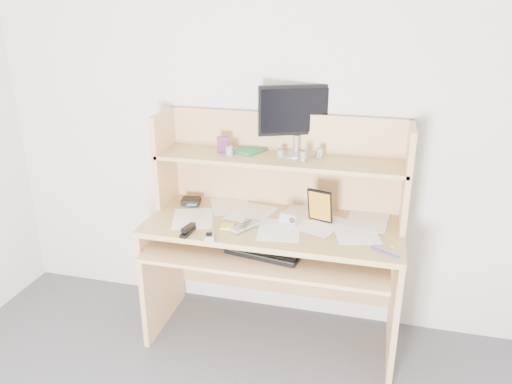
% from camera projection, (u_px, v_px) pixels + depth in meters
% --- Properties ---
extents(back_wall, '(3.60, 0.04, 2.50)m').
position_uv_depth(back_wall, '(286.00, 121.00, 2.84)').
color(back_wall, silver).
rests_on(back_wall, floor).
extents(desk, '(1.40, 0.70, 1.30)m').
position_uv_depth(desk, '(276.00, 226.00, 2.83)').
color(desk, tan).
rests_on(desk, floor).
extents(paper_clutter, '(1.32, 0.54, 0.01)m').
position_uv_depth(paper_clutter, '(273.00, 223.00, 2.73)').
color(paper_clutter, white).
rests_on(paper_clutter, desk).
extents(keyboard, '(0.41, 0.21, 0.03)m').
position_uv_depth(keyboard, '(263.00, 253.00, 2.60)').
color(keyboard, black).
rests_on(keyboard, desk).
extents(tv_remote, '(0.13, 0.18, 0.02)m').
position_uv_depth(tv_remote, '(246.00, 226.00, 2.67)').
color(tv_remote, gray).
rests_on(tv_remote, paper_clutter).
extents(flip_phone, '(0.07, 0.10, 0.02)m').
position_uv_depth(flip_phone, '(210.00, 235.00, 2.56)').
color(flip_phone, '#B1B0B3').
rests_on(flip_phone, paper_clutter).
extents(stapler, '(0.05, 0.13, 0.04)m').
position_uv_depth(stapler, '(188.00, 230.00, 2.60)').
color(stapler, black).
rests_on(stapler, paper_clutter).
extents(wallet, '(0.12, 0.11, 0.03)m').
position_uv_depth(wallet, '(191.00, 201.00, 2.99)').
color(wallet, black).
rests_on(wallet, paper_clutter).
extents(sticky_note_pad, '(0.08, 0.08, 0.01)m').
position_uv_depth(sticky_note_pad, '(227.00, 226.00, 2.69)').
color(sticky_note_pad, gold).
rests_on(sticky_note_pad, desk).
extents(digital_camera, '(0.10, 0.05, 0.06)m').
position_uv_depth(digital_camera, '(288.00, 218.00, 2.71)').
color(digital_camera, silver).
rests_on(digital_camera, paper_clutter).
extents(game_case, '(0.14, 0.05, 0.19)m').
position_uv_depth(game_case, '(320.00, 206.00, 2.70)').
color(game_case, black).
rests_on(game_case, paper_clutter).
extents(blue_pen, '(0.14, 0.08, 0.01)m').
position_uv_depth(blue_pen, '(385.00, 252.00, 2.40)').
color(blue_pen, '#1C1AC9').
rests_on(blue_pen, paper_clutter).
extents(card_box, '(0.07, 0.04, 0.09)m').
position_uv_depth(card_box, '(223.00, 144.00, 2.83)').
color(card_box, maroon).
rests_on(card_box, desk).
extents(shelf_book, '(0.18, 0.20, 0.02)m').
position_uv_depth(shelf_book, '(251.00, 150.00, 2.85)').
color(shelf_book, '#2E744E').
rests_on(shelf_book, desk).
extents(chip_stack_a, '(0.04, 0.04, 0.06)m').
position_uv_depth(chip_stack_a, '(229.00, 151.00, 2.77)').
color(chip_stack_a, black).
rests_on(chip_stack_a, desk).
extents(chip_stack_b, '(0.04, 0.04, 0.06)m').
position_uv_depth(chip_stack_b, '(320.00, 153.00, 2.73)').
color(chip_stack_b, white).
rests_on(chip_stack_b, desk).
extents(chip_stack_c, '(0.04, 0.04, 0.04)m').
position_uv_depth(chip_stack_c, '(280.00, 154.00, 2.75)').
color(chip_stack_c, black).
rests_on(chip_stack_c, desk).
extents(chip_stack_d, '(0.05, 0.05, 0.06)m').
position_uv_depth(chip_stack_d, '(303.00, 156.00, 2.67)').
color(chip_stack_d, silver).
rests_on(chip_stack_d, desk).
extents(monitor, '(0.42, 0.24, 0.38)m').
position_uv_depth(monitor, '(297.00, 117.00, 2.76)').
color(monitor, '#B0AFB5').
rests_on(monitor, desk).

